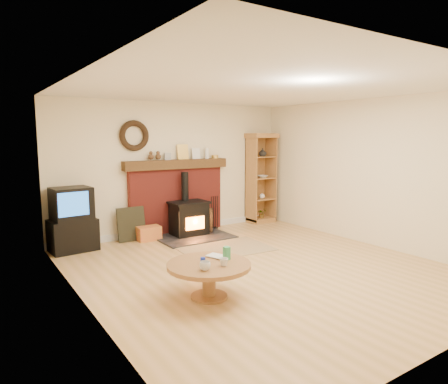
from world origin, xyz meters
TOP-DOWN VIEW (x-y plane):
  - ground at (0.00, 0.00)m, footprint 5.50×5.50m
  - room_shell at (-0.02, 0.09)m, footprint 5.02×5.52m
  - chimney_breast at (0.00, 2.67)m, footprint 2.20×0.22m
  - wood_stove at (0.07, 2.27)m, footprint 1.40×1.00m
  - area_rug at (0.14, 1.13)m, footprint 1.60×1.16m
  - tv_unit at (-2.08, 2.47)m, footprint 0.79×0.58m
  - curio_cabinet at (2.05, 2.56)m, footprint 0.64×0.46m
  - firelog_box at (-0.73, 2.40)m, footprint 0.43×0.28m
  - leaning_painting at (-1.01, 2.55)m, footprint 0.53×0.14m
  - fire_tools at (0.78, 2.50)m, footprint 0.19×0.16m
  - coffee_table at (-1.20, -0.54)m, footprint 1.01×1.01m

SIDE VIEW (x-z plane):
  - ground at x=0.00m, z-range 0.00..0.00m
  - area_rug at x=0.14m, z-range 0.00..0.01m
  - firelog_box at x=-0.73m, z-range 0.00..0.27m
  - fire_tools at x=0.78m, z-range -0.19..0.51m
  - leaning_painting at x=-1.01m, z-range 0.00..0.63m
  - wood_stove at x=0.07m, z-range -0.29..0.95m
  - coffee_table at x=-1.20m, z-range 0.06..0.65m
  - tv_unit at x=-2.08m, z-range -0.02..1.07m
  - chimney_breast at x=0.00m, z-range -0.09..1.69m
  - curio_cabinet at x=2.05m, z-range 0.00..2.01m
  - room_shell at x=-0.02m, z-range 0.41..3.02m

